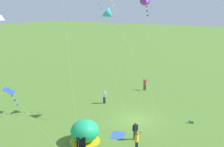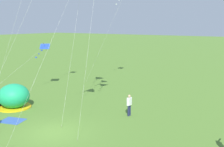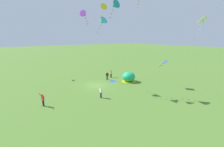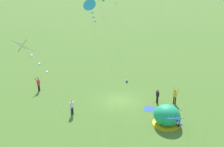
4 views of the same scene
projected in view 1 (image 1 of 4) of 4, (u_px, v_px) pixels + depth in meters
The scene contains 11 objects.
ground_plane at pixel (134, 120), 29.18m from camera, with size 300.00×300.00×0.00m, color #517A2D.
popup_tent at pixel (85, 132), 24.28m from camera, with size 2.81×2.81×2.10m.
picnic_blanket at pixel (118, 135), 25.68m from camera, with size 1.70×1.30×0.01m, color #3359A5.
toddler_crawling at pixel (191, 121), 28.33m from camera, with size 0.38×0.55×0.32m.
person_far_back at pixel (104, 96), 33.93m from camera, with size 0.26×0.59×1.72m.
person_flying_kite at pixel (145, 84), 39.27m from camera, with size 0.57×0.69×1.89m.
person_with_toddler at pixel (135, 130), 24.67m from camera, with size 0.49×0.42×1.72m.
person_watching_sky at pixel (137, 140), 22.69m from camera, with size 0.68×0.49×1.89m.
kite_cyan at pixel (109, 15), 29.13m from camera, with size 2.00×4.89×12.13m.
kite_purple at pixel (146, 2), 27.59m from camera, with size 6.27×4.47×13.44m.
kite_blue at pixel (10, 93), 24.00m from camera, with size 1.55×8.57×5.17m.
Camera 1 is at (-24.57, -11.41, 12.28)m, focal length 42.00 mm.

